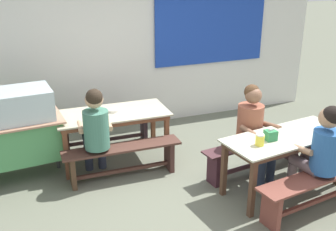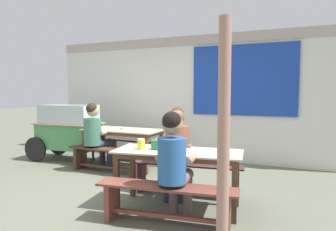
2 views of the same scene
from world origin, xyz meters
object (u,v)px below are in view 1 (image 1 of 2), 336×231
Objects in this scene: dining_table_near at (286,142)px; bench_near_front at (316,187)px; food_cart at (6,130)px; bench_far_front at (123,157)px; bench_near_back at (255,153)px; person_near_front at (320,149)px; tissue_box at (271,135)px; person_left_back_turned at (96,128)px; condiment_jar at (260,140)px; dining_table_far at (112,118)px; soup_bowl at (113,110)px; person_right_near_table at (254,126)px; bench_far_back at (106,128)px.

bench_near_front is at bearing -82.27° from dining_table_near.
bench_near_front is 3.81m from food_cart.
dining_table_near is 1.04× the size of bench_near_front.
bench_far_front is at bearing 140.39° from bench_near_front.
person_near_front is at bearing -78.30° from bench_near_back.
tissue_box reaches higher than bench_near_back.
person_left_back_turned reaches higher than condiment_jar.
dining_table_far is 10.25× the size of soup_bowl.
person_right_near_table is at bearing 105.29° from bench_near_front.
dining_table_far reaches higher than bench_far_front.
tissue_box is 1.06× the size of condiment_jar.
bench_far_back is 1.15× the size of person_near_front.
condiment_jar is at bearing -122.15° from bench_near_back.
bench_far_front is at bearing 142.75° from person_near_front.
condiment_jar reaches higher than soup_bowl.
soup_bowl is (0.02, 0.02, 0.10)m from dining_table_far.
condiment_jar is at bearing -116.69° from person_right_near_table.
bench_far_front is at bearing 150.26° from dining_table_near.
bench_far_front is 1.22× the size of person_left_back_turned.
dining_table_far is at bearing 145.10° from person_right_near_table.
bench_near_back is at bearing -31.00° from dining_table_far.
bench_near_front is 11.08× the size of tissue_box.
food_cart is at bearing 147.16° from bench_near_front.
bench_near_back is at bearing -42.35° from bench_far_back.
bench_far_front is 10.76× the size of tissue_box.
condiment_jar is (2.66, -1.66, 0.12)m from food_cart.
dining_table_near is 1.14× the size of bench_far_back.
bench_near_back is (1.67, -1.52, -0.01)m from bench_far_back.
bench_near_front is at bearing -74.71° from person_right_near_table.
person_near_front is (1.88, -1.43, 0.42)m from bench_far_front.
person_near_front reaches higher than bench_near_back.
bench_near_front is 0.92× the size of food_cart.
dining_table_far is at bearing 133.93° from person_near_front.
person_near_front is (1.86, -2.46, 0.43)m from bench_far_back.
person_left_back_turned is 2.01m from condiment_jar.
condiment_jar is (-0.39, -0.62, 0.51)m from bench_near_back.
soup_bowl is at bearing 86.53° from bench_far_front.
bench_far_back is at bearing 91.46° from soup_bowl.
tissue_box is (-0.19, -0.54, 0.51)m from bench_near_back.
bench_far_front is 0.89× the size of food_cart.
food_cart is at bearing 148.64° from person_near_front.
soup_bowl is (-1.85, 1.97, 0.03)m from person_near_front.
dining_table_near reaches higher than bench_far_back.
bench_near_back is at bearing -18.83° from food_cart.
bench_far_front and bench_near_front have the same top height.
person_near_front is (3.24, -1.98, 0.04)m from food_cart.
bench_far_front is 10.22× the size of soup_bowl.
person_left_back_turned reaches higher than food_cart.
bench_far_back is at bearing 127.17° from person_near_front.
person_near_front reaches higher than tissue_box.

